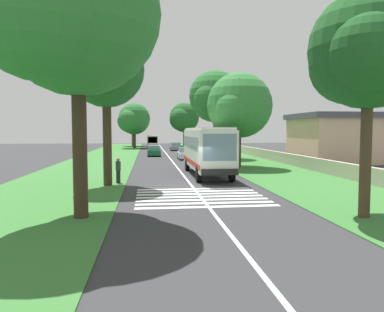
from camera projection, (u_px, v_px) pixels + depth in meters
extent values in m
plane|color=#333335|center=(192.00, 186.00, 24.12)|extent=(160.00, 160.00, 0.00)
cube|color=#387533|center=(94.00, 165.00, 38.03)|extent=(120.00, 8.00, 0.04)
cube|color=#387533|center=(252.00, 164.00, 39.93)|extent=(120.00, 8.00, 0.04)
cube|color=silver|center=(175.00, 165.00, 38.98)|extent=(110.00, 0.16, 0.01)
cube|color=silver|center=(206.00, 149.00, 29.60)|extent=(11.00, 2.50, 2.90)
cube|color=slate|center=(206.00, 142.00, 29.86)|extent=(9.68, 2.54, 0.85)
cube|color=slate|center=(220.00, 147.00, 24.16)|extent=(0.08, 2.20, 1.74)
cube|color=red|center=(206.00, 161.00, 29.67)|extent=(10.78, 2.53, 0.36)
cube|color=silver|center=(207.00, 129.00, 29.49)|extent=(10.56, 2.30, 0.18)
cube|color=black|center=(220.00, 172.00, 24.15)|extent=(0.16, 2.40, 0.40)
sphere|color=#F2EDCC|center=(207.00, 170.00, 24.11)|extent=(0.24, 0.24, 0.24)
sphere|color=#F2EDCC|center=(232.00, 170.00, 24.30)|extent=(0.24, 0.24, 0.24)
cylinder|color=black|center=(199.00, 174.00, 25.70)|extent=(1.10, 0.32, 1.10)
cylinder|color=black|center=(187.00, 164.00, 33.04)|extent=(1.10, 0.32, 1.10)
cylinder|color=black|center=(232.00, 174.00, 25.97)|extent=(1.10, 0.32, 1.10)
cylinder|color=black|center=(213.00, 164.00, 33.30)|extent=(1.10, 0.32, 1.10)
cube|color=silver|center=(208.00, 207.00, 17.48)|extent=(0.45, 6.80, 0.01)
cube|color=silver|center=(206.00, 203.00, 18.37)|extent=(0.45, 6.80, 0.01)
cube|color=silver|center=(203.00, 200.00, 19.26)|extent=(0.45, 6.80, 0.01)
cube|color=silver|center=(200.00, 197.00, 20.15)|extent=(0.45, 6.80, 0.01)
cube|color=silver|center=(198.00, 194.00, 21.05)|extent=(0.45, 6.80, 0.01)
cube|color=silver|center=(196.00, 191.00, 21.94)|extent=(0.45, 6.80, 0.01)
cube|color=silver|center=(194.00, 189.00, 22.83)|extent=(0.45, 6.80, 0.01)
cube|color=silver|center=(185.00, 155.00, 46.22)|extent=(4.30, 1.75, 0.70)
cube|color=slate|center=(186.00, 150.00, 46.07)|extent=(2.00, 1.61, 0.55)
cylinder|color=black|center=(180.00, 157.00, 44.80)|extent=(0.64, 0.22, 0.64)
cylinder|color=black|center=(178.00, 156.00, 47.48)|extent=(0.64, 0.22, 0.64)
cylinder|color=black|center=(193.00, 157.00, 44.98)|extent=(0.64, 0.22, 0.64)
cylinder|color=black|center=(191.00, 156.00, 47.66)|extent=(0.64, 0.22, 0.64)
cube|color=#145933|center=(154.00, 152.00, 52.11)|extent=(4.30, 1.75, 0.70)
cube|color=slate|center=(154.00, 148.00, 51.97)|extent=(2.00, 1.61, 0.55)
cylinder|color=black|center=(148.00, 154.00, 50.69)|extent=(0.64, 0.22, 0.64)
cylinder|color=black|center=(148.00, 153.00, 53.37)|extent=(0.64, 0.22, 0.64)
cylinder|color=black|center=(160.00, 154.00, 50.87)|extent=(0.64, 0.22, 0.64)
cylinder|color=black|center=(159.00, 153.00, 53.55)|extent=(0.64, 0.22, 0.64)
cube|color=gold|center=(154.00, 150.00, 58.85)|extent=(4.30, 1.75, 0.70)
cube|color=slate|center=(154.00, 146.00, 58.71)|extent=(2.00, 1.61, 0.55)
cylinder|color=black|center=(149.00, 151.00, 57.44)|extent=(0.64, 0.22, 0.64)
cylinder|color=black|center=(149.00, 151.00, 60.11)|extent=(0.64, 0.22, 0.64)
cylinder|color=black|center=(159.00, 151.00, 57.62)|extent=(0.64, 0.22, 0.64)
cylinder|color=black|center=(158.00, 150.00, 60.29)|extent=(0.64, 0.22, 0.64)
cube|color=gray|center=(175.00, 147.00, 66.18)|extent=(4.30, 1.75, 0.70)
cube|color=slate|center=(175.00, 144.00, 66.04)|extent=(2.00, 1.61, 0.55)
cylinder|color=black|center=(171.00, 149.00, 64.76)|extent=(0.64, 0.22, 0.64)
cylinder|color=black|center=(170.00, 148.00, 67.44)|extent=(0.64, 0.22, 0.64)
cylinder|color=black|center=(180.00, 149.00, 64.94)|extent=(0.64, 0.22, 0.64)
cylinder|color=black|center=(179.00, 148.00, 67.62)|extent=(0.64, 0.22, 0.64)
cube|color=#BFB299|center=(152.00, 141.00, 75.41)|extent=(6.00, 2.10, 2.10)
cube|color=slate|center=(152.00, 139.00, 75.58)|extent=(5.04, 2.13, 0.70)
cube|color=slate|center=(153.00, 140.00, 72.45)|extent=(0.06, 1.76, 1.18)
cylinder|color=black|center=(148.00, 147.00, 73.49)|extent=(0.76, 0.24, 0.76)
cylinder|color=black|center=(148.00, 146.00, 77.26)|extent=(0.76, 0.24, 0.76)
cylinder|color=black|center=(157.00, 146.00, 73.71)|extent=(0.76, 0.24, 0.76)
cylinder|color=black|center=(157.00, 146.00, 77.48)|extent=(0.76, 0.24, 0.76)
cylinder|color=#3D2D1E|center=(107.00, 138.00, 23.87)|extent=(0.55, 0.55, 5.99)
sphere|color=#1E5623|center=(106.00, 69.00, 23.58)|extent=(4.76, 4.76, 4.76)
sphere|color=#1E5623|center=(109.00, 78.00, 25.02)|extent=(2.92, 2.92, 2.92)
sphere|color=#1E5623|center=(92.00, 72.00, 22.34)|extent=(3.24, 3.24, 3.24)
cylinder|color=#3D2D1E|center=(80.00, 139.00, 14.99)|extent=(0.57, 0.57, 6.30)
sphere|color=#337A38|center=(77.00, 12.00, 14.66)|extent=(6.53, 6.53, 6.53)
sphere|color=#337A38|center=(86.00, 37.00, 16.63)|extent=(4.33, 4.33, 4.33)
sphere|color=#337A38|center=(39.00, 10.00, 12.96)|extent=(4.85, 4.85, 4.85)
cylinder|color=#3D2D1E|center=(134.00, 138.00, 74.54)|extent=(0.53, 0.53, 4.05)
sphere|color=#286B2D|center=(134.00, 119.00, 74.29)|extent=(6.18, 6.18, 6.18)
sphere|color=#286B2D|center=(135.00, 121.00, 76.15)|extent=(3.86, 3.86, 3.86)
sphere|color=#286B2D|center=(129.00, 121.00, 72.68)|extent=(4.48, 4.48, 4.48)
cylinder|color=brown|center=(133.00, 136.00, 83.82)|extent=(0.50, 0.50, 4.24)
sphere|color=#337A38|center=(133.00, 120.00, 83.57)|extent=(5.78, 5.78, 5.78)
sphere|color=#337A38|center=(133.00, 122.00, 85.32)|extent=(3.71, 3.71, 3.71)
sphere|color=#337A38|center=(128.00, 121.00, 82.06)|extent=(3.40, 3.40, 3.40)
cylinder|color=#4C3826|center=(184.00, 136.00, 86.22)|extent=(0.58, 0.58, 4.57)
sphere|color=#1E5623|center=(184.00, 117.00, 85.93)|extent=(6.71, 6.71, 6.71)
sphere|color=#1E5623|center=(184.00, 120.00, 87.96)|extent=(4.83, 4.83, 4.83)
sphere|color=#1E5623|center=(181.00, 119.00, 84.19)|extent=(4.99, 4.99, 4.99)
cylinder|color=brown|center=(215.00, 134.00, 47.64)|extent=(0.41, 0.41, 5.96)
sphere|color=#286B2D|center=(215.00, 96.00, 47.31)|extent=(6.48, 6.48, 6.48)
sphere|color=#286B2D|center=(212.00, 101.00, 49.27)|extent=(4.57, 4.57, 4.57)
sphere|color=#286B2D|center=(209.00, 99.00, 45.63)|extent=(3.76, 3.76, 3.76)
cylinder|color=#3D2D1E|center=(239.00, 145.00, 35.73)|extent=(0.37, 0.37, 4.15)
sphere|color=#337A38|center=(239.00, 105.00, 35.47)|extent=(6.14, 6.14, 6.14)
sphere|color=#337A38|center=(235.00, 111.00, 37.33)|extent=(4.03, 4.03, 4.03)
sphere|color=#337A38|center=(233.00, 109.00, 33.88)|extent=(3.38, 3.38, 3.38)
cylinder|color=#4C3826|center=(366.00, 150.00, 15.10)|extent=(0.45, 0.45, 5.39)
sphere|color=#1E5623|center=(369.00, 49.00, 14.83)|extent=(4.69, 4.69, 4.69)
sphere|color=#1E5623|center=(350.00, 64.00, 16.24)|extent=(3.44, 3.44, 3.44)
sphere|color=#1E5623|center=(369.00, 52.00, 13.61)|extent=(2.89, 2.89, 2.89)
cylinder|color=#473828|center=(239.00, 124.00, 33.61)|extent=(0.24, 0.24, 8.07)
cube|color=#3D3326|center=(239.00, 85.00, 33.38)|extent=(0.12, 1.40, 0.12)
cube|color=#B2A893|center=(269.00, 155.00, 45.24)|extent=(70.00, 0.40, 1.12)
cube|color=beige|center=(333.00, 140.00, 42.15)|extent=(8.75, 7.60, 4.80)
cube|color=#4C4C56|center=(334.00, 116.00, 41.97)|extent=(9.35, 8.20, 0.59)
cylinder|color=#26262D|center=(118.00, 177.00, 25.12)|extent=(0.28, 0.28, 0.85)
cylinder|color=#3F3F47|center=(118.00, 166.00, 25.07)|extent=(0.34, 0.34, 0.60)
sphere|color=tan|center=(118.00, 159.00, 25.04)|extent=(0.24, 0.24, 0.24)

